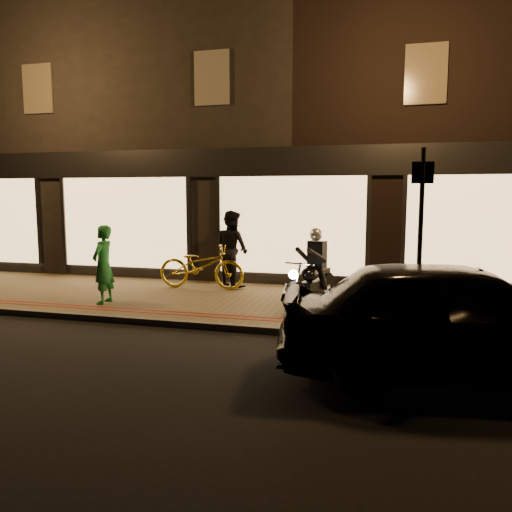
{
  "coord_description": "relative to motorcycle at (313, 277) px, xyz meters",
  "views": [
    {
      "loc": [
        2.3,
        -8.02,
        2.38
      ],
      "look_at": [
        -0.32,
        1.85,
        1.1
      ],
      "focal_mm": 35.0,
      "sensor_mm": 36.0,
      "label": 1
    }
  ],
  "objects": [
    {
      "name": "sign_post",
      "position": [
        1.93,
        -1.09,
        1.06
      ],
      "size": [
        0.35,
        0.08,
        3.0
      ],
      "rotation": [
        0.0,
        0.0,
        0.05
      ],
      "color": "black",
      "rests_on": "sidewalk"
    },
    {
      "name": "building_row",
      "position": [
        -0.89,
        7.33,
        3.51
      ],
      "size": [
        48.0,
        10.11,
        8.5
      ],
      "color": "black",
      "rests_on": "ground"
    },
    {
      "name": "red_kerb_lines",
      "position": [
        -0.89,
        -1.11,
        -0.61
      ],
      "size": [
        50.0,
        0.26,
        0.01
      ],
      "color": "maroon",
      "rests_on": "sidewalk"
    },
    {
      "name": "person_green",
      "position": [
        -4.24,
        -0.67,
        0.2
      ],
      "size": [
        0.4,
        0.6,
        1.62
      ],
      "primitive_type": "imported",
      "rotation": [
        0.0,
        0.0,
        -1.55
      ],
      "color": "#228038",
      "rests_on": "sidewalk"
    },
    {
      "name": "kerb_stone",
      "position": [
        -0.89,
        -1.61,
        -0.67
      ],
      "size": [
        50.0,
        0.14,
        0.12
      ],
      "primitive_type": "cube",
      "color": "#59544C",
      "rests_on": "ground"
    },
    {
      "name": "bicycle_gold",
      "position": [
        -2.86,
        1.34,
        -0.06
      ],
      "size": [
        2.12,
        0.78,
        1.1
      ],
      "primitive_type": "imported",
      "rotation": [
        0.0,
        0.0,
        1.59
      ],
      "color": "gold",
      "rests_on": "sidewalk"
    },
    {
      "name": "ground",
      "position": [
        -0.89,
        -1.66,
        -0.73
      ],
      "size": [
        90.0,
        90.0,
        0.0
      ],
      "primitive_type": "plane",
      "color": "black",
      "rests_on": "ground"
    },
    {
      "name": "person_dark",
      "position": [
        -2.23,
        1.75,
        0.31
      ],
      "size": [
        1.15,
        1.11,
        1.86
      ],
      "primitive_type": "imported",
      "rotation": [
        0.0,
        0.0,
        2.49
      ],
      "color": "black",
      "rests_on": "sidewalk"
    },
    {
      "name": "sidewalk",
      "position": [
        -0.89,
        0.34,
        -0.67
      ],
      "size": [
        50.0,
        4.0,
        0.12
      ],
      "primitive_type": "cube",
      "color": "brown",
      "rests_on": "ground"
    },
    {
      "name": "motorcycle",
      "position": [
        0.0,
        0.0,
        0.0
      ],
      "size": [
        0.85,
        1.87,
        1.59
      ],
      "rotation": [
        0.0,
        0.0,
        -0.33
      ],
      "color": "black",
      "rests_on": "sidewalk"
    },
    {
      "name": "parked_car",
      "position": [
        2.33,
        -3.0,
        0.05
      ],
      "size": [
        4.84,
        2.52,
        1.57
      ],
      "primitive_type": "imported",
      "rotation": [
        0.0,
        0.0,
        1.72
      ],
      "color": "black",
      "rests_on": "ground"
    }
  ]
}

